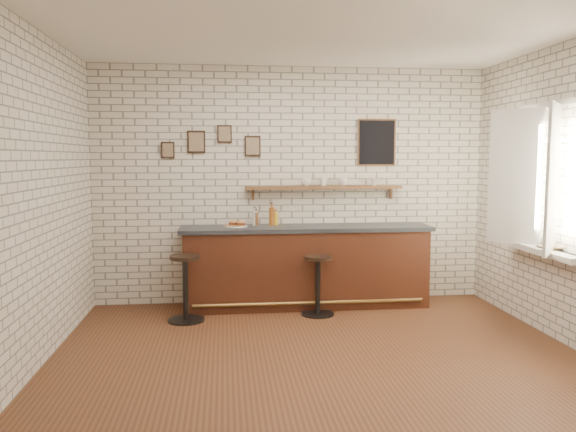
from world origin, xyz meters
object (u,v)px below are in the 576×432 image
at_px(bar_stool_right, 318,283).
at_px(condiment_bottle_yellow, 276,219).
at_px(bar_counter, 306,266).
at_px(ciabatta_sandwich, 237,223).
at_px(book_lower, 544,248).
at_px(book_upper, 544,246).
at_px(bitters_bottle_brown, 256,219).
at_px(shelf_cup_c, 343,182).
at_px(sandwich_plate, 236,226).
at_px(bar_stool_left, 185,286).
at_px(shelf_cup_a, 307,182).
at_px(bitters_bottle_amber, 272,216).
at_px(shelf_cup_b, 324,182).
at_px(bitters_bottle_white, 255,218).
at_px(shelf_cup_d, 374,182).

bearing_deg(bar_stool_right, condiment_bottle_yellow, 128.45).
bearing_deg(bar_counter, ciabatta_sandwich, 178.27).
height_order(book_lower, book_upper, book_upper).
xyz_separation_m(bitters_bottle_brown, shelf_cup_c, (1.12, 0.05, 0.45)).
bearing_deg(sandwich_plate, bar_stool_left, -138.65).
relative_size(bar_stool_left, bar_stool_right, 1.07).
bearing_deg(shelf_cup_a, ciabatta_sandwich, 162.66).
relative_size(ciabatta_sandwich, bitters_bottle_amber, 0.79).
relative_size(bar_stool_left, shelf_cup_a, 6.53).
xyz_separation_m(bar_stool_right, shelf_cup_b, (0.17, 0.61, 1.17)).
relative_size(sandwich_plate, book_upper, 1.18).
relative_size(bar_counter, bar_stool_right, 4.40).
height_order(condiment_bottle_yellow, bar_stool_right, condiment_bottle_yellow).
bearing_deg(bar_stool_left, bitters_bottle_white, 37.96).
height_order(bar_counter, bitters_bottle_amber, bitters_bottle_amber).
bearing_deg(ciabatta_sandwich, bar_stool_right, -25.09).
xyz_separation_m(sandwich_plate, book_upper, (3.10, -1.53, -0.05)).
height_order(condiment_bottle_yellow, book_upper, condiment_bottle_yellow).
bearing_deg(condiment_bottle_yellow, bar_stool_right, -51.55).
bearing_deg(shelf_cup_a, shelf_cup_d, -28.49).
relative_size(bar_stool_left, book_lower, 3.18).
bearing_deg(bitters_bottle_amber, bar_stool_left, -148.25).
height_order(bar_counter, book_upper, bar_counter).
distance_m(bar_counter, shelf_cup_a, 1.06).
xyz_separation_m(bar_counter, bitters_bottle_brown, (-0.61, 0.15, 0.59)).
relative_size(bar_stool_right, book_upper, 2.97).
bearing_deg(book_upper, shelf_cup_b, 166.41).
xyz_separation_m(shelf_cup_a, book_lower, (2.20, -1.71, -0.60)).
xyz_separation_m(bitters_bottle_amber, shelf_cup_a, (0.45, 0.05, 0.42)).
height_order(bar_stool_left, shelf_cup_b, shelf_cup_b).
xyz_separation_m(bitters_bottle_white, shelf_cup_a, (0.66, 0.05, 0.44)).
distance_m(bar_stool_left, book_lower, 3.87).
xyz_separation_m(bar_stool_left, bar_stool_right, (1.54, 0.08, -0.03)).
distance_m(bar_stool_left, shelf_cup_d, 2.72).
bearing_deg(ciabatta_sandwich, shelf_cup_b, 8.99).
height_order(bitters_bottle_brown, bar_stool_right, bitters_bottle_brown).
bearing_deg(bitters_bottle_amber, book_lower, -32.04).
height_order(shelf_cup_c, book_upper, shelf_cup_c).
relative_size(bitters_bottle_brown, bitters_bottle_white, 0.89).
bearing_deg(ciabatta_sandwich, bitters_bottle_white, 28.72).
xyz_separation_m(bar_stool_right, book_upper, (2.16, -1.09, 0.58)).
distance_m(ciabatta_sandwich, book_lower, 3.45).
relative_size(bitters_bottle_amber, shelf_cup_d, 3.16).
relative_size(bar_stool_right, shelf_cup_c, 5.57).
height_order(sandwich_plate, ciabatta_sandwich, ciabatta_sandwich).
bearing_deg(shelf_cup_a, book_upper, -66.18).
bearing_deg(bitters_bottle_amber, shelf_cup_d, 2.28).
bearing_deg(book_lower, book_upper, 77.39).
height_order(condiment_bottle_yellow, bar_stool_left, condiment_bottle_yellow).
bearing_deg(book_lower, shelf_cup_d, 115.16).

